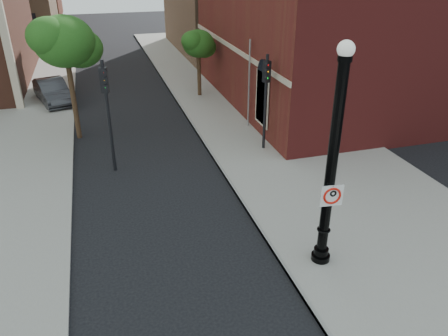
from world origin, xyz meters
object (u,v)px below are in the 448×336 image
object	(u,v)px
no_parking_sign	(332,196)
traffic_signal_right	(266,88)
traffic_signal_left	(106,99)
lamppost	(331,173)
parked_car	(53,91)

from	to	relation	value
no_parking_sign	traffic_signal_right	bearing A→B (deg)	87.53
no_parking_sign	traffic_signal_left	size ratio (longest dim) A/B	0.14
traffic_signal_left	no_parking_sign	bearing A→B (deg)	-45.69
lamppost	parked_car	size ratio (longest dim) A/B	1.50
no_parking_sign	traffic_signal_left	world-z (taller)	traffic_signal_left
lamppost	parked_car	distance (m)	20.33
lamppost	traffic_signal_right	size ratio (longest dim) A/B	1.47
no_parking_sign	traffic_signal_right	world-z (taller)	traffic_signal_right
no_parking_sign	lamppost	bearing A→B (deg)	103.78
parked_car	traffic_signal_right	world-z (taller)	traffic_signal_right
lamppost	parked_car	world-z (taller)	lamppost
traffic_signal_left	traffic_signal_right	world-z (taller)	traffic_signal_left
parked_car	traffic_signal_left	bearing A→B (deg)	-90.06
traffic_signal_left	traffic_signal_right	bearing A→B (deg)	11.59
traffic_signal_right	lamppost	bearing A→B (deg)	-119.92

